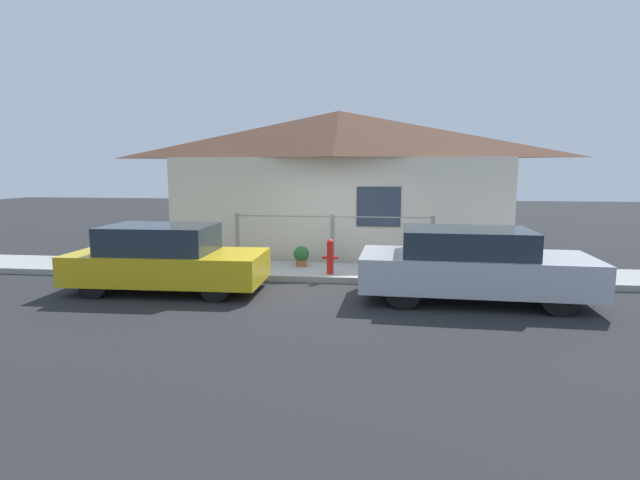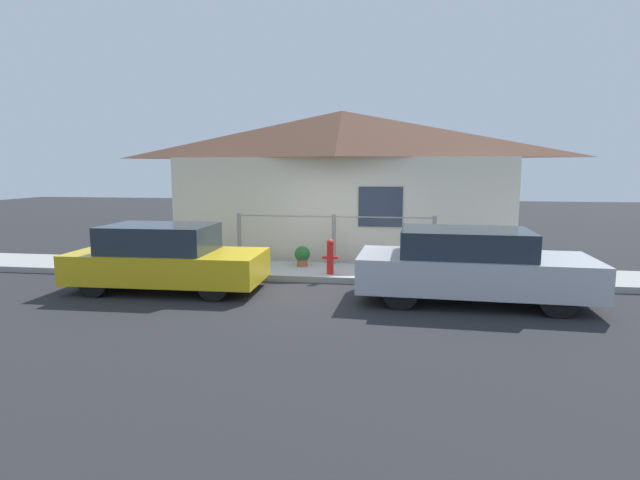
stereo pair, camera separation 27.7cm
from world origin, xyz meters
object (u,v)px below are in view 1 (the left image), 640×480
fire_hydrant (330,256)px  car_right (472,265)px  car_left (166,259)px  potted_plant_near_hydrant (301,255)px

fire_hydrant → car_right: bearing=-26.8°
car_left → fire_hydrant: size_ratio=4.94×
car_left → car_right: (5.98, 0.00, 0.03)m
car_right → fire_hydrant: (-2.81, 1.42, -0.14)m
potted_plant_near_hydrant → car_left: bearing=-137.4°
car_left → potted_plant_near_hydrant: bearing=41.3°
fire_hydrant → potted_plant_near_hydrant: (-0.78, 0.78, -0.15)m
car_right → fire_hydrant: car_right is taller
car_right → fire_hydrant: 3.15m
car_left → potted_plant_near_hydrant: (2.39, 2.20, -0.26)m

